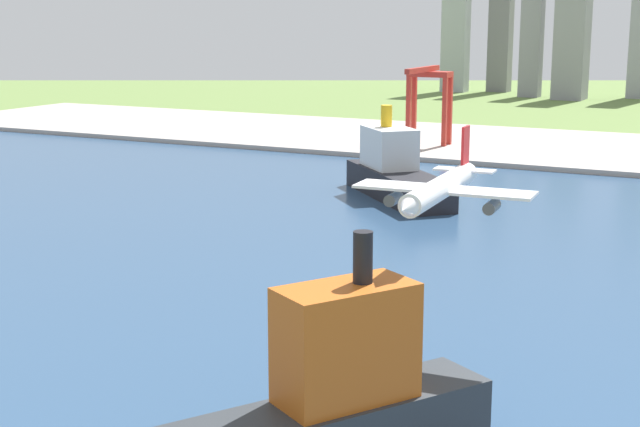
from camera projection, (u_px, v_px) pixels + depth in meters
ground_plane at (508, 229)px, 305.27m from camera, size 2400.00×2400.00×0.00m
water_bay at (447, 273)px, 252.89m from camera, size 840.00×360.00×0.15m
industrial_pier at (612, 151)px, 470.83m from camera, size 840.00×140.00×2.50m
airplane_landing at (440, 189)px, 162.54m from camera, size 32.19×39.36×12.93m
container_barge at (328, 403)px, 143.26m from camera, size 41.59×57.15×36.32m
cargo_ship at (395, 173)px, 357.01m from camera, size 59.87×60.66×34.18m
port_crane_red at (428, 89)px, 480.43m from camera, size 22.09×42.75×40.29m
distant_skyline at (603, 25)px, 774.78m from camera, size 265.97×76.45×143.58m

